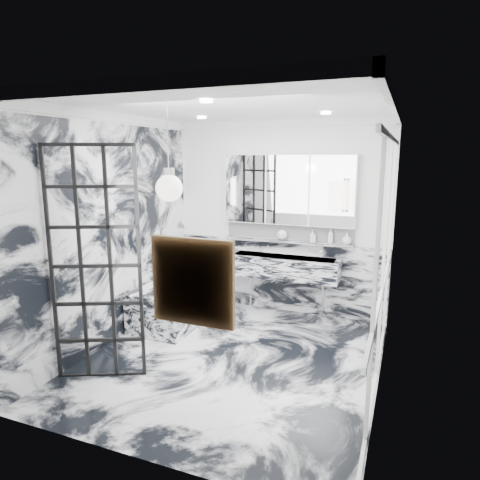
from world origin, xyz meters
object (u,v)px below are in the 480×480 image
at_px(crittall_door, 96,266).
at_px(trough_sink, 284,267).
at_px(mirror_cabinet, 288,190).
at_px(bathtub, 181,300).

height_order(crittall_door, trough_sink, crittall_door).
distance_m(crittall_door, mirror_cabinet, 2.96).
xyz_separation_m(crittall_door, mirror_cabinet, (1.29, 2.59, 0.62)).
bearing_deg(mirror_cabinet, crittall_door, -116.52).
height_order(trough_sink, bathtub, trough_sink).
bearing_deg(mirror_cabinet, trough_sink, -90.00).
bearing_deg(crittall_door, trough_sink, 36.78).
height_order(mirror_cabinet, bathtub, mirror_cabinet).
distance_m(trough_sink, mirror_cabinet, 1.10).
relative_size(trough_sink, mirror_cabinet, 0.84).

